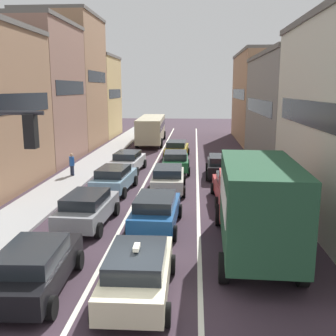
{
  "coord_description": "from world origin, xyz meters",
  "views": [
    {
      "loc": [
        1.47,
        -9.47,
        5.99
      ],
      "look_at": [
        0.0,
        12.0,
        1.6
      ],
      "focal_mm": 41.86,
      "sensor_mm": 36.0,
      "label": 1
    }
  ],
  "objects": [
    {
      "name": "removalist_box_truck",
      "position": [
        3.69,
        4.27,
        1.97
      ],
      "size": [
        2.9,
        7.77,
        3.58
      ],
      "rotation": [
        0.0,
        0.0,
        1.54
      ],
      "color": "#A51E1E",
      "rests_on": "ground"
    },
    {
      "name": "sedan_centre_lane_fifth",
      "position": [
        -0.09,
        24.43,
        0.8
      ],
      "size": [
        2.22,
        4.38,
        1.49
      ],
      "rotation": [
        0.0,
        0.0,
        1.53
      ],
      "color": "#B29319",
      "rests_on": "ground"
    },
    {
      "name": "lane_stripe_right",
      "position": [
        1.7,
        20.0,
        0.01
      ],
      "size": [
        0.16,
        60.0,
        0.01
      ],
      "primitive_type": "cube",
      "color": "silver",
      "rests_on": "ground"
    },
    {
      "name": "coupe_centre_lane_fourth",
      "position": [
        0.1,
        18.59,
        0.8
      ],
      "size": [
        2.19,
        4.36,
        1.49
      ],
      "rotation": [
        0.0,
        0.0,
        1.61
      ],
      "color": "#19592D",
      "rests_on": "ground"
    },
    {
      "name": "sedan_left_lane_front",
      "position": [
        -3.21,
        1.02,
        0.8
      ],
      "size": [
        2.21,
        4.37,
        1.49
      ],
      "rotation": [
        0.0,
        0.0,
        1.61
      ],
      "color": "black",
      "rests_on": "ground"
    },
    {
      "name": "bus_mid_queue_primary",
      "position": [
        -3.28,
        33.2,
        1.76
      ],
      "size": [
        3.06,
        10.58,
        2.9
      ],
      "rotation": [
        0.0,
        0.0,
        1.6
      ],
      "color": "#BFB793",
      "rests_on": "ground"
    },
    {
      "name": "lane_stripe_left",
      "position": [
        -1.7,
        20.0,
        0.01
      ],
      "size": [
        0.16,
        60.0,
        0.01
      ],
      "primitive_type": "cube",
      "color": "silver",
      "rests_on": "ground"
    },
    {
      "name": "building_row_left",
      "position": [
        -12.0,
        22.88,
        5.44
      ],
      "size": [
        7.2,
        43.9,
        13.26
      ],
      "rotation": [
        0.0,
        0.0,
        1.57
      ],
      "color": "#B2ADA3",
      "rests_on": "ground"
    },
    {
      "name": "wagon_left_lane_second",
      "position": [
        -3.23,
        6.86,
        0.8
      ],
      "size": [
        2.23,
        4.38,
        1.49
      ],
      "rotation": [
        0.0,
        0.0,
        1.52
      ],
      "color": "gray",
      "rests_on": "ground"
    },
    {
      "name": "sidewalk_left",
      "position": [
        -6.7,
        20.0,
        0.07
      ],
      "size": [
        2.6,
        64.0,
        0.14
      ],
      "primitive_type": "cube",
      "color": "#9D9D9D",
      "rests_on": "ground"
    },
    {
      "name": "pedestrian_mid_sidewalk",
      "position": [
        -6.86,
        16.19,
        0.95
      ],
      "size": [
        0.44,
        0.37,
        1.66
      ],
      "rotation": [
        0.0,
        0.0,
        4.04
      ],
      "color": "#262D47",
      "rests_on": "ground"
    },
    {
      "name": "hatchback_centre_lane_third",
      "position": [
        -0.06,
        13.01,
        0.8
      ],
      "size": [
        2.15,
        4.34,
        1.49
      ],
      "rotation": [
        0.0,
        0.0,
        1.6
      ],
      "color": "beige",
      "rests_on": "ground"
    },
    {
      "name": "sedan_left_lane_fourth",
      "position": [
        -3.35,
        18.35,
        0.8
      ],
      "size": [
        2.28,
        4.4,
        1.49
      ],
      "rotation": [
        0.0,
        0.0,
        1.51
      ],
      "color": "silver",
      "rests_on": "ground"
    },
    {
      "name": "taxi_centre_lane_front",
      "position": [
        -0.12,
        0.93,
        0.8
      ],
      "size": [
        2.1,
        4.32,
        1.66
      ],
      "rotation": [
        0.0,
        0.0,
        1.58
      ],
      "color": "beige",
      "rests_on": "ground"
    },
    {
      "name": "building_row_right",
      "position": [
        9.9,
        22.41,
        4.68
      ],
      "size": [
        7.2,
        43.9,
        10.03
      ],
      "rotation": [
        0.0,
        0.0,
        -1.57
      ],
      "color": "#9E7556",
      "rests_on": "ground"
    },
    {
      "name": "ground_plane",
      "position": [
        0.0,
        0.0,
        0.0
      ],
      "size": [
        140.0,
        140.0,
        0.0
      ],
      "primitive_type": "plane",
      "color": "#3A2B36"
    },
    {
      "name": "sedan_centre_lane_second",
      "position": [
        -0.17,
        6.72,
        0.8
      ],
      "size": [
        2.18,
        4.36,
        1.49
      ],
      "rotation": [
        0.0,
        0.0,
        1.54
      ],
      "color": "#194C8C",
      "rests_on": "ground"
    },
    {
      "name": "sedan_right_lane_behind_truck",
      "position": [
        3.53,
        11.05,
        0.8
      ],
      "size": [
        2.19,
        4.36,
        1.49
      ],
      "rotation": [
        0.0,
        0.0,
        1.61
      ],
      "color": "#A51E1E",
      "rests_on": "ground"
    },
    {
      "name": "wagon_right_lane_far",
      "position": [
        3.3,
        17.1,
        0.8
      ],
      "size": [
        2.14,
        4.34,
        1.49
      ],
      "rotation": [
        0.0,
        0.0,
        1.55
      ],
      "color": "black",
      "rests_on": "ground"
    },
    {
      "name": "sedan_left_lane_third",
      "position": [
        -3.22,
        12.7,
        0.8
      ],
      "size": [
        2.29,
        4.41,
        1.49
      ],
      "rotation": [
        0.0,
        0.0,
        1.5
      ],
      "color": "#759EB7",
      "rests_on": "ground"
    }
  ]
}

